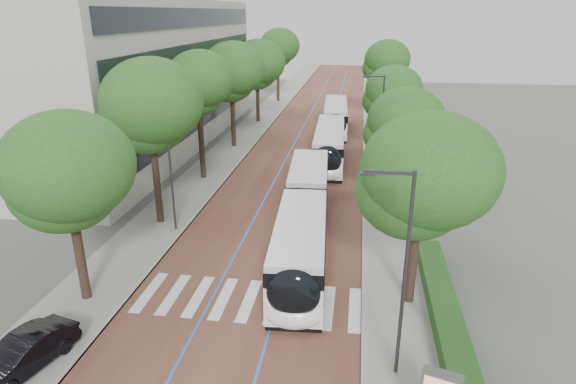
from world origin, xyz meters
TOP-DOWN VIEW (x-y plane):
  - ground at (0.00, 0.00)m, footprint 160.00×160.00m
  - road at (0.00, 40.00)m, footprint 11.00×140.00m
  - sidewalk_left at (-7.50, 40.00)m, footprint 4.00×140.00m
  - sidewalk_right at (7.50, 40.00)m, footprint 4.00×140.00m
  - kerb_left at (-5.60, 40.00)m, footprint 0.20×140.00m
  - kerb_right at (5.60, 40.00)m, footprint 0.20×140.00m
  - zebra_crossing at (0.20, 1.00)m, footprint 10.55×3.60m
  - lane_line_left at (-1.60, 40.00)m, footprint 0.12×126.00m
  - lane_line_right at (1.60, 40.00)m, footprint 0.12×126.00m
  - office_building at (-19.47, 28.00)m, footprint 18.11×40.00m
  - hedge at (9.10, 0.00)m, footprint 1.20×14.00m
  - streetlight_near at (6.62, -3.00)m, footprint 1.82×0.20m
  - streetlight_far at (6.62, 22.00)m, footprint 1.82×0.20m
  - lamp_post_left at (-6.10, 8.00)m, footprint 0.14×0.14m
  - trees_left at (-7.50, 26.47)m, footprint 6.32×60.81m
  - trees_right at (7.70, 21.38)m, footprint 5.90×47.74m
  - lead_bus at (2.10, 7.23)m, footprint 3.66×18.52m
  - bus_queued_0 at (2.44, 23.57)m, footprint 2.97×12.48m
  - bus_queued_1 at (2.30, 36.08)m, footprint 3.14×12.51m
  - parked_car at (-7.11, -4.95)m, footprint 2.52×4.48m

SIDE VIEW (x-z plane):
  - ground at x=0.00m, z-range 0.00..0.00m
  - road at x=0.00m, z-range 0.00..0.02m
  - lane_line_left at x=-1.60m, z-range 0.02..0.03m
  - lane_line_right at x=1.60m, z-range 0.02..0.03m
  - zebra_crossing at x=0.20m, z-range 0.02..0.03m
  - sidewalk_left at x=-7.50m, z-range 0.00..0.12m
  - sidewalk_right at x=7.50m, z-range 0.00..0.12m
  - kerb_left at x=-5.60m, z-range -0.01..0.13m
  - kerb_right at x=5.60m, z-range -0.01..0.13m
  - hedge at x=9.10m, z-range 0.12..0.92m
  - parked_car at x=-7.11m, z-range 0.12..1.52m
  - bus_queued_0 at x=2.44m, z-range 0.02..3.22m
  - bus_queued_1 at x=2.30m, z-range 0.02..3.22m
  - lead_bus at x=2.10m, z-range 0.03..3.23m
  - lamp_post_left at x=-6.10m, z-range 0.12..8.12m
  - streetlight_near at x=6.62m, z-range 0.82..8.82m
  - streetlight_far at x=6.62m, z-range 0.82..8.82m
  - trees_right at x=7.70m, z-range 1.43..10.65m
  - office_building at x=-19.47m, z-range 0.00..14.00m
  - trees_left at x=-7.50m, z-range 1.97..12.13m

